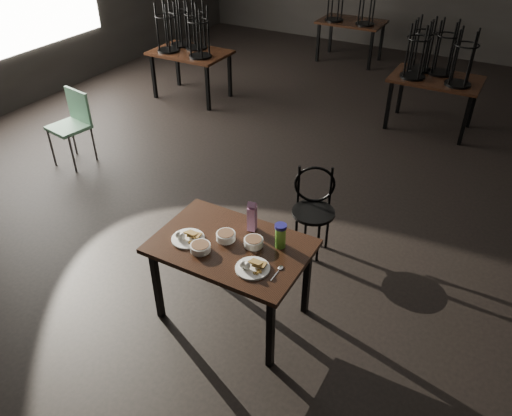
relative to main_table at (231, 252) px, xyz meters
The scene contains 14 objects.
main_table is the anchor object (origin of this frame).
plate_left 0.36m from the main_table, 160.98° to the right, with size 0.26×0.26×0.08m.
plate_right 0.35m from the main_table, 30.74° to the right, with size 0.25×0.25×0.08m.
bowl_near 0.13m from the main_table, 151.22° to the left, with size 0.15×0.15×0.06m.
bowl_far 0.21m from the main_table, 25.70° to the left, with size 0.15×0.15×0.06m.
bowl_big 0.26m from the main_table, 133.47° to the right, with size 0.16×0.16×0.05m.
juice_carton 0.32m from the main_table, 79.35° to the left, with size 0.08×0.08×0.26m.
water_bottle 0.42m from the main_table, 25.88° to the left, with size 0.11×0.11×0.20m.
spoon 0.47m from the main_table, ahead, with size 0.04×0.18×0.01m.
bentwood_chair 1.19m from the main_table, 79.90° to the left, with size 0.46×0.45×0.86m.
school_chair 3.38m from the main_table, 156.79° to the left, with size 0.49×0.49×0.92m.
bg_table_left 4.91m from the main_table, 129.17° to the left, with size 1.20×0.80×1.48m.
bg_table_right 4.53m from the main_table, 83.13° to the left, with size 1.20×0.80×1.48m.
bg_table_far 6.91m from the main_table, 102.46° to the left, with size 1.20×0.80×1.48m.
Camera 1 is at (1.82, -4.49, 3.16)m, focal length 35.00 mm.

